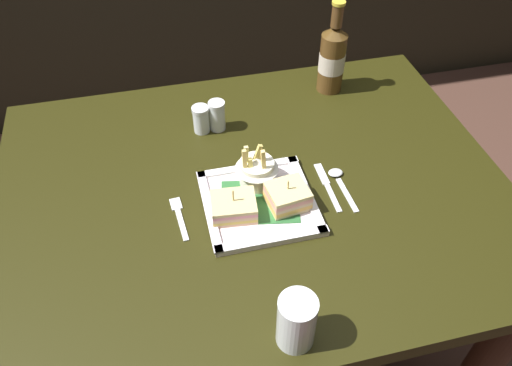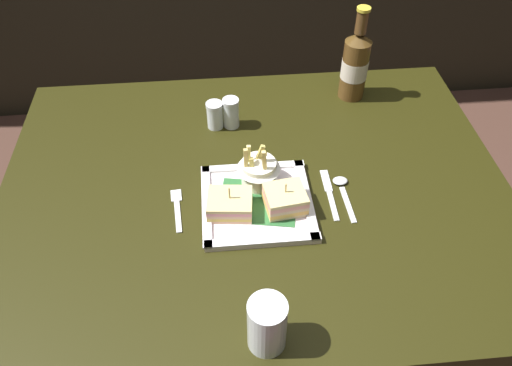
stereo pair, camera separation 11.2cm
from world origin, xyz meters
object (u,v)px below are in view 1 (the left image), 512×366
object	(u,v)px
water_glass	(296,324)
salt_shaker	(201,121)
sandwich_half_right	(287,196)
knife	(327,184)
beer_bottle	(332,57)
fork	(179,216)
fries_cup	(257,170)
dining_table	(254,225)
pepper_shaker	(217,117)
sandwich_half_left	(234,207)
square_plate	(259,203)
spoon	(339,179)

from	to	relation	value
water_glass	salt_shaker	size ratio (longest dim) A/B	1.56
sandwich_half_right	knife	world-z (taller)	sandwich_half_right
beer_bottle	fork	distance (m)	0.63
fries_cup	knife	xyz separation A→B (m)	(0.16, -0.03, -0.05)
dining_table	sandwich_half_right	bearing A→B (deg)	-54.33
sandwich_half_right	knife	xyz separation A→B (m)	(0.11, 0.04, -0.03)
fork	pepper_shaker	world-z (taller)	pepper_shaker
sandwich_half_left	fries_cup	bearing A→B (deg)	47.40
square_plate	fries_cup	xyz separation A→B (m)	(0.01, 0.06, 0.05)
square_plate	sandwich_half_right	world-z (taller)	sandwich_half_right
fork	salt_shaker	distance (m)	0.30
square_plate	water_glass	world-z (taller)	water_glass
dining_table	sandwich_half_right	xyz separation A→B (m)	(0.06, -0.08, 0.18)
fries_cup	knife	world-z (taller)	fries_cup
knife	beer_bottle	bearing A→B (deg)	70.11
spoon	sandwich_half_right	bearing A→B (deg)	-159.68
sandwich_half_right	fork	bearing A→B (deg)	173.16
sandwich_half_right	spoon	xyz separation A→B (m)	(0.14, 0.05, -0.03)
fries_cup	salt_shaker	world-z (taller)	fries_cup
knife	pepper_shaker	world-z (taller)	pepper_shaker
sandwich_half_left	pepper_shaker	size ratio (longest dim) A/B	1.26
sandwich_half_right	knife	bearing A→B (deg)	21.98
sandwich_half_right	salt_shaker	bearing A→B (deg)	114.51
fries_cup	salt_shaker	size ratio (longest dim) A/B	1.55
water_glass	spoon	size ratio (longest dim) A/B	0.82
square_plate	fork	bearing A→B (deg)	177.30
dining_table	pepper_shaker	size ratio (longest dim) A/B	14.42
pepper_shaker	salt_shaker	bearing A→B (deg)	-180.00
dining_table	fries_cup	world-z (taller)	fries_cup
dining_table	sandwich_half_right	distance (m)	0.20
dining_table	square_plate	world-z (taller)	square_plate
sandwich_half_left	spoon	distance (m)	0.27
fries_cup	dining_table	bearing A→B (deg)	149.76
knife	spoon	xyz separation A→B (m)	(0.03, 0.01, 0.00)
fries_cup	water_glass	xyz separation A→B (m)	(-0.02, -0.39, -0.01)
water_glass	square_plate	bearing A→B (deg)	87.66
square_plate	beer_bottle	xyz separation A→B (m)	(0.31, 0.40, 0.09)
fork	sandwich_half_left	bearing A→B (deg)	-13.65
square_plate	sandwich_half_left	size ratio (longest dim) A/B	2.35
sandwich_half_right	knife	size ratio (longest dim) A/B	0.59
sandwich_half_right	pepper_shaker	xyz separation A→B (m)	(-0.10, 0.31, 0.00)
square_plate	knife	size ratio (longest dim) A/B	1.52
pepper_shaker	beer_bottle	bearing A→B (deg)	17.08
sandwich_half_left	fork	distance (m)	0.12
salt_shaker	pepper_shaker	size ratio (longest dim) A/B	0.90
knife	sandwich_half_right	bearing A→B (deg)	-158.02
fries_cup	spoon	size ratio (longest dim) A/B	0.82
spoon	sandwich_half_left	bearing A→B (deg)	-168.68
sandwich_half_right	beer_bottle	size ratio (longest dim) A/B	0.37
sandwich_half_right	water_glass	bearing A→B (deg)	-103.43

